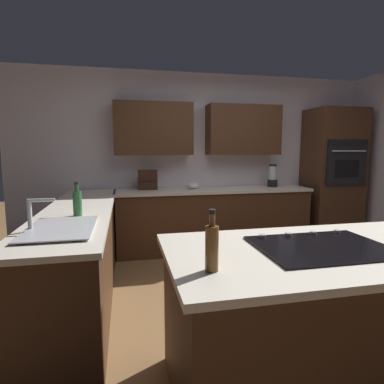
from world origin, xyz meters
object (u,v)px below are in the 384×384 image
(spice_rack, at_px, (148,180))
(dish_soap_bottle, at_px, (77,202))
(mixing_bowl, at_px, (193,185))
(blender, at_px, (273,177))
(cooktop, at_px, (321,246))
(oil_bottle, at_px, (212,246))
(wall_oven, at_px, (332,176))
(sink_unit, at_px, (60,227))

(spice_rack, distance_m, dish_soap_bottle, 1.80)
(dish_soap_bottle, bearing_deg, mixing_bowl, -130.23)
(blender, relative_size, mixing_bowl, 1.94)
(cooktop, height_order, spice_rack, spice_rack)
(dish_soap_bottle, bearing_deg, cooktop, 141.12)
(blender, distance_m, oil_bottle, 3.56)
(mixing_bowl, height_order, oil_bottle, oil_bottle)
(wall_oven, distance_m, mixing_bowl, 2.25)
(oil_bottle, bearing_deg, dish_soap_bottle, -60.96)
(blender, height_order, oil_bottle, blender)
(spice_rack, bearing_deg, oil_bottle, 91.47)
(spice_rack, height_order, oil_bottle, oil_bottle)
(cooktop, bearing_deg, oil_bottle, 16.00)
(wall_oven, distance_m, cooktop, 3.50)
(wall_oven, relative_size, sink_unit, 2.98)
(wall_oven, relative_size, cooktop, 2.75)
(wall_oven, bearing_deg, cooktop, 53.21)
(mixing_bowl, bearing_deg, spice_rack, -2.93)
(wall_oven, bearing_deg, sink_unit, 29.11)
(sink_unit, bearing_deg, mixing_bowl, -124.24)
(mixing_bowl, bearing_deg, dish_soap_bottle, 49.77)
(spice_rack, height_order, dish_soap_bottle, dish_soap_bottle)
(sink_unit, bearing_deg, cooktop, 154.65)
(mixing_bowl, bearing_deg, oil_bottle, 79.43)
(wall_oven, xyz_separation_m, blender, (1.00, -0.05, -0.00))
(wall_oven, bearing_deg, dish_soap_bottle, 23.43)
(mixing_bowl, distance_m, spice_rack, 0.66)
(mixing_bowl, bearing_deg, wall_oven, 178.71)
(spice_rack, relative_size, oil_bottle, 0.95)
(sink_unit, xyz_separation_m, mixing_bowl, (-1.43, -2.10, 0.03))
(sink_unit, height_order, cooktop, sink_unit)
(dish_soap_bottle, bearing_deg, sink_unit, 83.05)
(wall_oven, height_order, blender, wall_oven)
(wall_oven, height_order, mixing_bowl, wall_oven)
(sink_unit, bearing_deg, spice_rack, -110.06)
(blender, xyz_separation_m, dish_soap_bottle, (2.62, 1.62, -0.03))
(mixing_bowl, height_order, dish_soap_bottle, dish_soap_bottle)
(wall_oven, bearing_deg, mixing_bowl, -1.29)
(spice_rack, bearing_deg, mixing_bowl, 177.07)
(cooktop, bearing_deg, sink_unit, -25.35)
(wall_oven, xyz_separation_m, sink_unit, (3.68, 2.05, -0.13))
(cooktop, relative_size, blender, 2.23)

